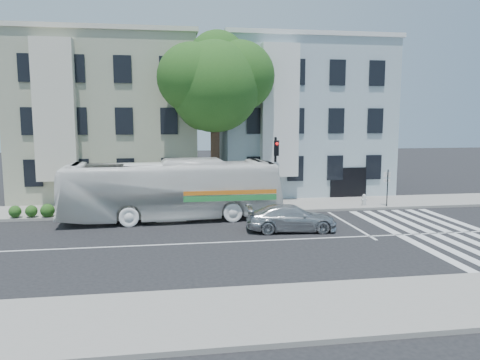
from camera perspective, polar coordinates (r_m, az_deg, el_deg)
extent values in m
plane|color=black|center=(21.48, -0.59, -7.55)|extent=(120.00, 120.00, 0.00)
cube|color=gray|center=(29.20, -2.90, -3.34)|extent=(80.00, 4.00, 0.15)
cube|color=gray|center=(14.01, 4.38, -15.71)|extent=(80.00, 4.00, 0.15)
cube|color=#9A9E85|center=(35.73, -15.51, 7.15)|extent=(12.00, 10.00, 11.00)
cube|color=#A5BAC4|center=(36.89, 6.82, 7.38)|extent=(12.00, 10.00, 11.00)
cylinder|color=#2D2116|center=(29.32, -3.03, 1.70)|extent=(0.56, 0.56, 5.20)
sphere|color=#154416|center=(29.22, -3.10, 11.30)|extent=(5.60, 5.60, 5.60)
sphere|color=#154416|center=(29.88, -0.07, 12.58)|extent=(4.40, 4.40, 4.40)
sphere|color=#154416|center=(28.85, -5.88, 12.32)|extent=(4.20, 4.20, 4.20)
sphere|color=#154416|center=(30.60, -2.79, 14.33)|extent=(3.80, 3.80, 3.80)
sphere|color=#154416|center=(29.72, -4.38, 9.30)|extent=(3.40, 3.40, 3.40)
imported|color=white|center=(25.96, -8.29, -1.21)|extent=(3.41, 12.12, 3.34)
imported|color=#B8BCC0|center=(23.50, 6.28, -4.63)|extent=(2.20, 4.64, 1.30)
cylinder|color=black|center=(28.00, 4.32, 0.66)|extent=(0.15, 0.15, 4.47)
cube|color=black|center=(27.61, 4.47, 3.89)|extent=(0.35, 0.31, 0.91)
sphere|color=red|center=(27.47, 4.54, 4.43)|extent=(0.17, 0.17, 0.17)
cylinder|color=white|center=(27.80, 4.40, 1.71)|extent=(0.46, 0.15, 0.47)
cylinder|color=beige|center=(30.33, 14.87, -2.46)|extent=(0.23, 0.23, 0.58)
sphere|color=beige|center=(30.28, 14.89, -1.87)|extent=(0.21, 0.21, 0.21)
cylinder|color=beige|center=(30.32, 14.88, -2.32)|extent=(0.41, 0.26, 0.14)
cylinder|color=black|center=(30.29, 17.53, -0.94)|extent=(0.06, 0.06, 2.30)
cube|color=white|center=(30.27, 17.50, 0.64)|extent=(0.39, 0.20, 0.32)
cube|color=white|center=(30.32, 17.48, -0.05)|extent=(0.39, 0.20, 0.17)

